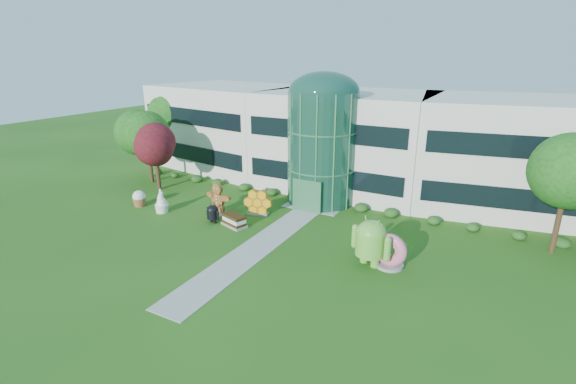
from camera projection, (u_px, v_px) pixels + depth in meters
The scene contains 14 objects.
ground at pixel (249, 254), 28.09m from camera, with size 140.00×140.00×0.00m, color #215114.
building at pixel (347, 139), 41.63m from camera, with size 46.00×15.00×9.30m, color beige, non-canonical shape.
atrium at pixel (323, 148), 36.55m from camera, with size 6.00×6.00×9.80m, color #194738.
walkway at pixel (264, 242), 29.76m from camera, with size 2.40×20.00×0.04m, color #9E9E93.
tree_red at pixel (157, 160), 40.36m from camera, with size 4.00×4.00×6.00m, color #3F0C14, non-canonical shape.
trees_backdrop at pixel (327, 154), 37.60m from camera, with size 52.00×8.00×8.40m, color #114613, non-canonical shape.
android_green at pixel (371, 239), 26.21m from camera, with size 3.10×2.07×3.51m, color #64B53A, non-canonical shape.
android_black at pixel (213, 212), 33.02m from camera, with size 1.52×1.02×1.72m, color black, non-canonical shape.
donut at pixel (391, 250), 26.12m from camera, with size 2.20×1.06×2.29m, color #D3506A, non-canonical shape.
gingerbread at pixel (218, 198), 34.82m from camera, with size 2.88×1.11×2.66m, color brown, non-canonical shape.
ice_cream_sandwich at pixel (234, 220), 32.44m from camera, with size 2.13×1.07×0.95m, color black, non-canonical shape.
honeycomb at pixel (258, 203), 34.62m from camera, with size 2.52×0.90×1.98m, color #F3A418, non-canonical shape.
froyo at pixel (161, 200), 35.10m from camera, with size 1.23×1.23×2.10m, color white, non-canonical shape.
cupcake at pixel (139, 198), 36.65m from camera, with size 1.19×1.19×1.43m, color white, non-canonical shape.
Camera 1 is at (14.34, -21.01, 12.92)m, focal length 26.00 mm.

